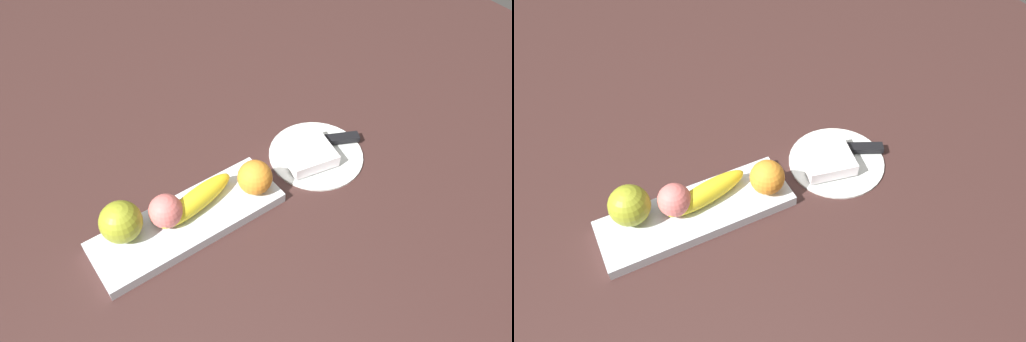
# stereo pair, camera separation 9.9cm
# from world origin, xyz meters

# --- Properties ---
(ground_plane) EXTENTS (2.40, 2.40, 0.00)m
(ground_plane) POSITION_xyz_m (0.00, 0.00, 0.00)
(ground_plane) COLOR #3B2320
(fruit_tray) EXTENTS (0.38, 0.13, 0.02)m
(fruit_tray) POSITION_xyz_m (-0.01, -0.03, 0.01)
(fruit_tray) COLOR silver
(fruit_tray) RESTS_ON ground_plane
(apple) EXTENTS (0.08, 0.08, 0.08)m
(apple) POSITION_xyz_m (0.11, -0.07, 0.06)
(apple) COLOR #98A227
(apple) RESTS_ON fruit_tray
(banana) EXTENTS (0.18, 0.08, 0.04)m
(banana) POSITION_xyz_m (-0.04, -0.04, 0.04)
(banana) COLOR yellow
(banana) RESTS_ON fruit_tray
(orange_near_apple) EXTENTS (0.07, 0.07, 0.07)m
(orange_near_apple) POSITION_xyz_m (-0.15, -0.02, 0.06)
(orange_near_apple) COLOR orange
(orange_near_apple) RESTS_ON fruit_tray
(peach) EXTENTS (0.07, 0.07, 0.07)m
(peach) POSITION_xyz_m (0.03, -0.05, 0.06)
(peach) COLOR #DF6E69
(peach) RESTS_ON fruit_tray
(dinner_plate) EXTENTS (0.21, 0.21, 0.01)m
(dinner_plate) POSITION_xyz_m (-0.33, -0.03, 0.00)
(dinner_plate) COLOR white
(dinner_plate) RESTS_ON ground_plane
(folded_napkin) EXTENTS (0.12, 0.12, 0.03)m
(folded_napkin) POSITION_xyz_m (-0.30, -0.03, 0.02)
(folded_napkin) COLOR white
(folded_napkin) RESTS_ON dinner_plate
(knife) EXTENTS (0.17, 0.10, 0.01)m
(knife) POSITION_xyz_m (-0.38, -0.04, 0.01)
(knife) COLOR silver
(knife) RESTS_ON dinner_plate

